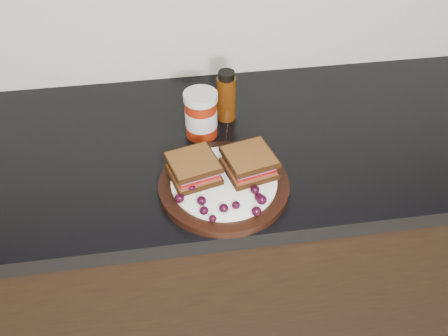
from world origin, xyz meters
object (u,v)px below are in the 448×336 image
Objects in this scene: plate at (224,186)px; sandwich_left at (193,168)px; condiment_jar at (201,115)px; oil_bottle at (226,95)px.

plate is 2.83× the size of sandwich_left.
sandwich_left is 0.18m from condiment_jar.
sandwich_left reaches higher than plate.
plate is at bearing -35.38° from sandwich_left.
condiment_jar is at bearing 97.39° from plate.
oil_bottle reaches higher than condiment_jar.
condiment_jar reaches higher than sandwich_left.
condiment_jar is (0.04, 0.17, 0.01)m from sandwich_left.
oil_bottle is (0.07, 0.06, 0.01)m from condiment_jar.
condiment_jar is at bearing 63.27° from sandwich_left.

